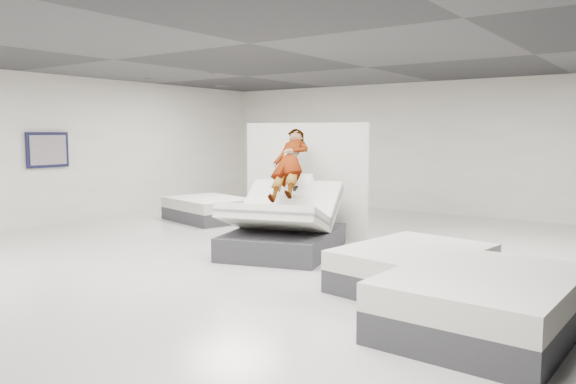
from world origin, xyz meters
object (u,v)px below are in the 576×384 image
object	(u,v)px
flat_bed_left_far	(209,209)
divider_panel	(306,181)
remote	(296,188)
flat_bed_right_far	(413,268)
hero_bed	(284,228)
person	(290,175)
flat_bed_right_near	(483,302)
wall_poster	(48,150)

from	to	relation	value
flat_bed_left_far	divider_panel	bearing A→B (deg)	-9.61
remote	flat_bed_right_far	xyz separation A→B (m)	(2.35, -0.78, -0.81)
divider_panel	flat_bed_left_far	size ratio (longest dim) A/B	1.10
hero_bed	person	size ratio (longest dim) A/B	1.53
person	flat_bed_right_far	world-z (taller)	person
divider_panel	flat_bed_right_far	bearing A→B (deg)	-47.71
hero_bed	person	xyz separation A→B (m)	(-0.09, 0.29, 0.85)
flat_bed_right_near	flat_bed_left_far	xyz separation A→B (m)	(-7.13, 3.62, -0.04)
hero_bed	wall_poster	distance (m)	5.86
flat_bed_left_far	wall_poster	bearing A→B (deg)	-134.08
person	flat_bed_right_near	size ratio (longest dim) A/B	0.74
hero_bed	flat_bed_right_near	distance (m)	4.18
flat_bed_right_far	divider_panel	bearing A→B (deg)	145.64
person	divider_panel	bearing A→B (deg)	92.06
remote	hero_bed	bearing A→B (deg)	169.16
remote	divider_panel	bearing A→B (deg)	100.38
divider_panel	flat_bed_right_far	xyz separation A→B (m)	(3.01, -2.05, -0.81)
divider_panel	flat_bed_right_near	size ratio (longest dim) A/B	1.07
flat_bed_right_near	wall_poster	world-z (taller)	wall_poster
flat_bed_right_near	wall_poster	bearing A→B (deg)	172.67
divider_panel	person	bearing A→B (deg)	-84.47
flat_bed_right_near	wall_poster	size ratio (longest dim) A/B	2.32
flat_bed_right_far	person	bearing A→B (deg)	158.44
wall_poster	flat_bed_left_far	bearing A→B (deg)	45.92
person	flat_bed_right_near	distance (m)	4.50
hero_bed	flat_bed_right_near	world-z (taller)	hero_bed
hero_bed	person	distance (m)	0.90
remote	flat_bed_right_far	distance (m)	2.61
divider_panel	flat_bed_right_near	bearing A→B (deg)	-50.10
flat_bed_right_near	flat_bed_right_far	bearing A→B (deg)	137.80
remote	flat_bed_left_far	world-z (taller)	remote
divider_panel	wall_poster	distance (m)	5.64
hero_bed	remote	size ratio (longest dim) A/B	17.74
hero_bed	flat_bed_left_far	xyz separation A→B (m)	(-3.38, 1.80, -0.16)
person	flat_bed_right_far	distance (m)	3.03
person	flat_bed_right_near	bearing A→B (deg)	-45.73
flat_bed_right_near	flat_bed_left_far	size ratio (longest dim) A/B	1.03
flat_bed_right_far	flat_bed_right_near	bearing A→B (deg)	-42.20
hero_bed	remote	xyz separation A→B (m)	(0.22, 0.02, 0.66)
person	remote	size ratio (longest dim) A/B	11.61
divider_panel	flat_bed_left_far	bearing A→B (deg)	157.04
divider_panel	flat_bed_right_near	xyz separation A→B (m)	(4.19, -3.13, -0.78)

